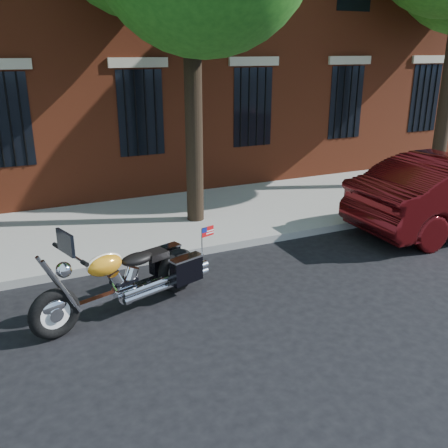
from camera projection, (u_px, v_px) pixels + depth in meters
name	position (u px, v px, depth m)	size (l,w,h in m)	color
ground	(233.00, 283.00, 8.20)	(120.00, 120.00, 0.00)	black
curb	(201.00, 250.00, 9.36)	(40.00, 0.16, 0.15)	gray
sidewalk	(169.00, 221.00, 10.97)	(40.00, 3.60, 0.15)	gray
motorcycle	(130.00, 279.00, 7.22)	(2.84, 1.33, 1.44)	black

